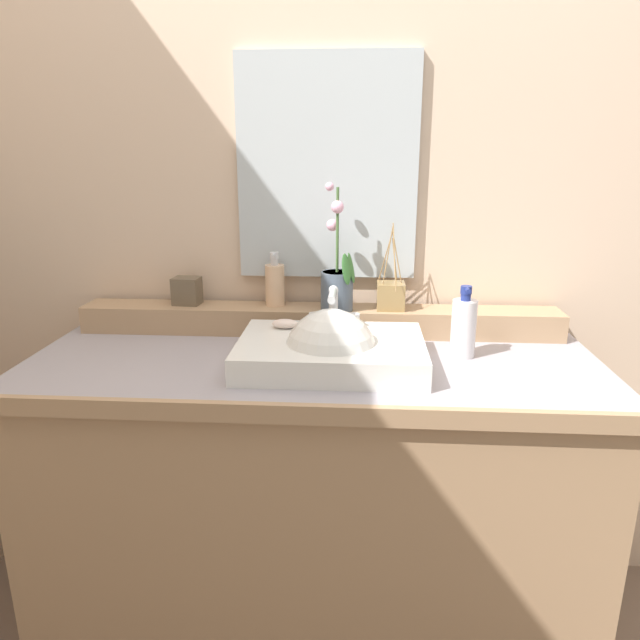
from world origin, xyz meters
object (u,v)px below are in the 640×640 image
at_px(soap_dispenser, 275,284).
at_px(lotion_bottle, 464,327).
at_px(sink_basin, 331,353).
at_px(reed_diffuser, 391,295).
at_px(potted_plant, 337,282).
at_px(soap_bar, 285,324).
at_px(trinket_box, 187,291).

bearing_deg(soap_dispenser, lotion_bottle, -20.80).
xyz_separation_m(sink_basin, reed_diffuser, (0.16, 0.28, 0.09)).
bearing_deg(reed_diffuser, potted_plant, -171.06).
bearing_deg(soap_dispenser, sink_basin, -58.43).
relative_size(soap_dispenser, lotion_bottle, 0.84).
relative_size(soap_bar, lotion_bottle, 0.37).
height_order(trinket_box, lotion_bottle, lotion_bottle).
xyz_separation_m(sink_basin, lotion_bottle, (0.34, 0.10, 0.05)).
height_order(soap_dispenser, lotion_bottle, soap_dispenser).
bearing_deg(lotion_bottle, soap_dispenser, 159.20).
height_order(sink_basin, trinket_box, sink_basin).
bearing_deg(sink_basin, lotion_bottle, 15.81).
distance_m(soap_dispenser, reed_diffuser, 0.34).
relative_size(potted_plant, trinket_box, 4.43).
distance_m(sink_basin, soap_dispenser, 0.37).
bearing_deg(trinket_box, soap_bar, -25.00).
xyz_separation_m(sink_basin, soap_dispenser, (-0.18, 0.30, 0.11)).
bearing_deg(trinket_box, soap_dispenser, 7.17).
xyz_separation_m(soap_bar, reed_diffuser, (0.29, 0.18, 0.04)).
bearing_deg(lotion_bottle, trinket_box, 166.38).
bearing_deg(potted_plant, soap_dispenser, 167.28).
relative_size(sink_basin, soap_bar, 6.67).
height_order(potted_plant, soap_dispenser, potted_plant).
relative_size(potted_plant, lotion_bottle, 1.90).
bearing_deg(potted_plant, reed_diffuser, 8.94).
xyz_separation_m(sink_basin, potted_plant, (0.00, 0.25, 0.13)).
height_order(soap_bar, reed_diffuser, reed_diffuser).
height_order(potted_plant, trinket_box, potted_plant).
xyz_separation_m(soap_dispenser, trinket_box, (-0.27, -0.01, -0.03)).
bearing_deg(sink_basin, reed_diffuser, 60.14).
xyz_separation_m(soap_dispenser, lotion_bottle, (0.53, -0.20, -0.06)).
xyz_separation_m(potted_plant, soap_dispenser, (-0.19, 0.04, -0.02)).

